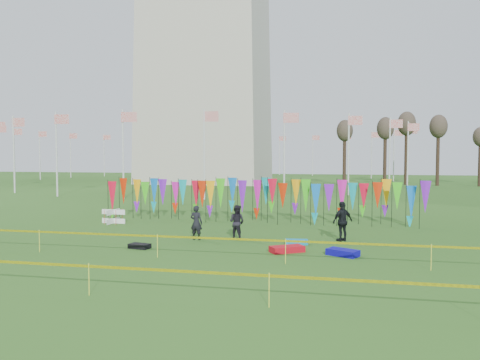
% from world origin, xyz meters
% --- Properties ---
extents(ground, '(160.00, 160.00, 0.00)m').
position_xyz_m(ground, '(0.00, 0.00, 0.00)').
color(ground, '#234A15').
rests_on(ground, ground).
extents(flagpole_ring, '(57.40, 56.16, 8.00)m').
position_xyz_m(flagpole_ring, '(-14.00, 48.00, 4.00)').
color(flagpole_ring, silver).
rests_on(flagpole_ring, ground).
extents(banner_row, '(18.64, 0.64, 2.46)m').
position_xyz_m(banner_row, '(0.28, 8.01, 1.58)').
color(banner_row, black).
rests_on(banner_row, ground).
extents(caution_tape_near, '(26.00, 0.02, 0.90)m').
position_xyz_m(caution_tape_near, '(-0.22, -2.12, 0.78)').
color(caution_tape_near, '#EEF005').
rests_on(caution_tape_near, ground).
extents(caution_tape_far, '(26.00, 0.02, 0.90)m').
position_xyz_m(caution_tape_far, '(-0.22, -7.06, 0.78)').
color(caution_tape_far, '#EEF005').
rests_on(caution_tape_far, ground).
extents(box_kite, '(0.74, 0.74, 0.83)m').
position_xyz_m(box_kite, '(-7.73, 5.74, 0.41)').
color(box_kite, red).
rests_on(box_kite, ground).
extents(person_left, '(0.63, 0.49, 1.59)m').
position_xyz_m(person_left, '(-1.58, 1.81, 0.80)').
color(person_left, black).
rests_on(person_left, ground).
extents(person_mid, '(0.89, 0.70, 1.60)m').
position_xyz_m(person_mid, '(0.24, 2.28, 0.80)').
color(person_mid, black).
rests_on(person_mid, ground).
extents(person_right, '(1.20, 1.14, 1.81)m').
position_xyz_m(person_right, '(5.03, 2.83, 0.91)').
color(person_right, black).
rests_on(person_right, ground).
extents(kite_bag_turquoise, '(1.03, 0.60, 0.20)m').
position_xyz_m(kite_bag_turquoise, '(3.05, 1.69, 0.10)').
color(kite_bag_turquoise, '#0D89C5').
rests_on(kite_bag_turquoise, ground).
extents(kite_bag_blue, '(1.34, 1.11, 0.25)m').
position_xyz_m(kite_bag_blue, '(5.01, -0.33, 0.12)').
color(kite_bag_blue, '#0F0AA5').
rests_on(kite_bag_blue, ground).
extents(kite_bag_red, '(1.47, 1.26, 0.25)m').
position_xyz_m(kite_bag_red, '(2.82, -0.10, 0.12)').
color(kite_bag_red, red).
rests_on(kite_bag_red, ground).
extents(kite_bag_black, '(0.94, 0.66, 0.20)m').
position_xyz_m(kite_bag_black, '(-3.31, -0.62, 0.10)').
color(kite_bag_black, black).
rests_on(kite_bag_black, ground).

